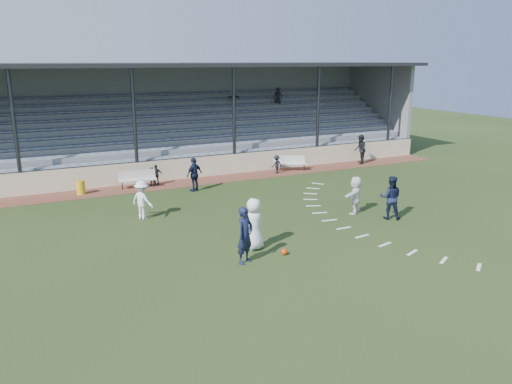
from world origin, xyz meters
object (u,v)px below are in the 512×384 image
Objects in this scene: player_white_lead at (254,224)px; player_navy_lead at (245,235)px; trash_bin at (81,187)px; football at (284,252)px; bench_left at (137,177)px; bench_right at (290,162)px; official at (360,149)px.

player_white_lead is 1.29m from player_navy_lead.
football is (5.44, -11.93, -0.26)m from trash_bin.
bench_left is 1.01× the size of player_navy_lead.
trash_bin is at bearing 79.01° from player_navy_lead.
bench_left and bench_right have the same top height.
player_white_lead reaches higher than bench_left.
bench_right is 13.70m from player_white_lead.
bench_right is 5.34m from official.
official is (12.52, 11.97, 0.88)m from football.
bench_right is (9.66, 0.12, 0.00)m from bench_left.
player_white_lead is at bearing -66.72° from trash_bin.
trash_bin is at bearing 114.49° from football.
player_navy_lead reaches higher than trash_bin.
bench_right is 14.14m from football.
player_white_lead reaches higher than bench_right.
trash_bin is 0.37× the size of player_white_lead.
official reaches higher than player_white_lead.
trash_bin is (-12.64, -0.22, -0.20)m from bench_right.
official is (13.24, 10.98, 0.02)m from player_white_lead.
bench_left is at bearing 101.53° from football.
player_navy_lead is at bearing -71.97° from trash_bin.
player_white_lead is (-7.93, -11.16, 0.39)m from bench_right.
bench_left is 11.19m from player_white_lead.
official is at bearing 43.73° from football.
bench_right is 1.00× the size of player_navy_lead.
bench_left is 2.99m from trash_bin.
bench_left is 2.81× the size of trash_bin.
bench_right is at bearing 25.26° from player_navy_lead.
player_navy_lead is at bearing -80.70° from bench_left.
player_white_lead is 0.97× the size of player_navy_lead.
trash_bin is 0.37× the size of official.
official is (14.06, 11.98, -0.00)m from player_navy_lead.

